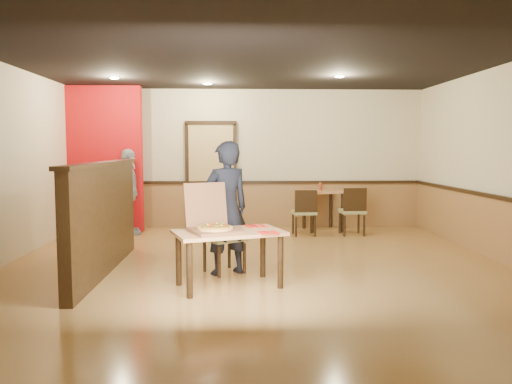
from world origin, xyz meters
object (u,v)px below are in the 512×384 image
at_px(diner, 226,208).
at_px(condiment, 320,186).
at_px(side_chair_left, 305,210).
at_px(side_chair_right, 353,209).
at_px(main_table, 229,240).
at_px(pizza_box, 213,226).
at_px(passerby, 129,192).
at_px(diner_chair, 222,234).
at_px(side_table, 323,199).

relative_size(diner, condiment, 11.42).
distance_m(side_chair_left, side_chair_right, 0.90).
relative_size(main_table, pizza_box, 1.82).
relative_size(main_table, side_chair_left, 1.63).
relative_size(side_chair_left, passerby, 0.53).
bearing_deg(diner_chair, main_table, -113.69).
bearing_deg(side_chair_right, condiment, -52.94).
bearing_deg(condiment, side_chair_right, -50.82).
relative_size(side_chair_right, side_table, 1.02).
height_order(side_chair_left, pizza_box, pizza_box).
relative_size(side_table, condiment, 5.84).
xyz_separation_m(side_chair_right, condiment, (-0.51, 0.62, 0.38)).
height_order(diner_chair, side_chair_left, diner_chair).
bearing_deg(side_chair_right, pizza_box, 52.56).
bearing_deg(passerby, diner, -166.23).
relative_size(diner_chair, side_chair_left, 1.08).
xyz_separation_m(diner_chair, side_chair_left, (1.44, 2.62, -0.04)).
xyz_separation_m(side_table, diner, (-1.83, -3.37, 0.24)).
bearing_deg(main_table, passerby, 99.15).
bearing_deg(passerby, diner_chair, -165.93).
distance_m(side_chair_right, diner, 3.59).
distance_m(side_chair_left, side_table, 0.77).
bearing_deg(side_table, side_chair_left, -126.06).
xyz_separation_m(side_table, pizza_box, (-1.96, -4.02, 0.12)).
bearing_deg(passerby, pizza_box, -172.66).
bearing_deg(diner, condiment, -144.30).
bearing_deg(main_table, side_table, 46.77).
bearing_deg(diner, diner_chair, -91.44).
relative_size(main_table, side_table, 1.60).
bearing_deg(condiment, side_table, -5.14).
xyz_separation_m(side_chair_left, condiment, (0.39, 0.62, 0.40)).
distance_m(side_chair_right, pizza_box, 4.18).
xyz_separation_m(diner_chair, condiment, (1.84, 3.24, 0.36)).
relative_size(main_table, passerby, 0.87).
bearing_deg(main_table, diner, 75.44).
relative_size(diner, pizza_box, 2.23).
bearing_deg(diner_chair, condiment, 28.24).
bearing_deg(side_chair_left, side_chair_right, 177.05).
xyz_separation_m(pizza_box, condiment, (1.91, 4.02, 0.13)).
height_order(main_table, pizza_box, pizza_box).
relative_size(side_chair_right, passerby, 0.56).
bearing_deg(main_table, pizza_box, 178.03).
bearing_deg(side_table, diner, -118.49).
xyz_separation_m(diner, condiment, (1.78, 3.37, 0.01)).
xyz_separation_m(side_chair_right, side_table, (-0.45, 0.62, 0.12)).
relative_size(side_chair_left, condiment, 5.74).
bearing_deg(main_table, side_chair_right, 37.25).
height_order(side_chair_left, passerby, passerby).
relative_size(side_chair_left, side_chair_right, 0.96).
distance_m(side_chair_right, passerby, 4.19).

